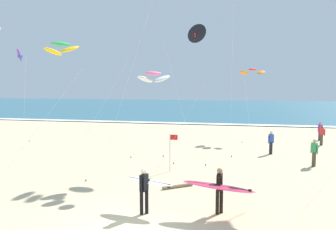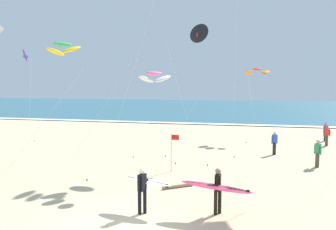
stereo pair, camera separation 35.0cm
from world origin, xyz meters
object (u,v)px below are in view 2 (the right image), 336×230
object	(u,v)px
surfer_lead	(144,185)
bystander_red_top	(327,136)
kite_delta_violet_mid	(26,56)
kite_arc_scarlet_low	(257,72)
kite_arc_rose_close	(154,77)
driftwood_log	(178,186)
bystander_blue_top	(274,143)
bystander_green_top	(318,153)
lifeguard_flag	(172,149)
surfer_trailing	(217,187)
bystander_purple_top	(325,132)
kite_arc_emerald_extra	(63,49)
kite_delta_charcoal_high	(198,33)

from	to	relation	value
surfer_lead	bystander_red_top	distance (m)	18.42
kite_delta_violet_mid	kite_arc_scarlet_low	world-z (taller)	kite_delta_violet_mid
kite_arc_rose_close	driftwood_log	world-z (taller)	kite_arc_rose_close
kite_arc_scarlet_low	bystander_blue_top	bearing A→B (deg)	-80.81
bystander_green_top	lifeguard_flag	distance (m)	8.39
driftwood_log	surfer_trailing	bearing A→B (deg)	-54.57
bystander_purple_top	bystander_blue_top	bearing A→B (deg)	-125.97
bystander_red_top	kite_arc_emerald_extra	bearing A→B (deg)	-144.37
lifeguard_flag	bystander_red_top	bearing A→B (deg)	44.52
bystander_blue_top	lifeguard_flag	bearing A→B (deg)	-135.44
surfer_trailing	driftwood_log	bearing A→B (deg)	125.43
kite_arc_rose_close	lifeguard_flag	xyz separation A→B (m)	(0.67, 1.15, -3.81)
kite_arc_emerald_extra	lifeguard_flag	world-z (taller)	kite_arc_emerald_extra
surfer_lead	lifeguard_flag	size ratio (longest dim) A/B	0.97
surfer_lead	kite_arc_scarlet_low	xyz separation A→B (m)	(4.65, 17.55, 4.81)
kite_delta_violet_mid	bystander_blue_top	xyz separation A→B (m)	(21.12, -2.94, -6.51)
bystander_blue_top	driftwood_log	bearing A→B (deg)	-120.97
surfer_trailing	bystander_green_top	size ratio (longest dim) A/B	1.63
kite_arc_scarlet_low	lifeguard_flag	bearing A→B (deg)	-112.00
surfer_lead	bystander_green_top	xyz separation A→B (m)	(7.72, 8.45, -0.23)
kite_arc_emerald_extra	driftwood_log	bearing A→B (deg)	-11.37
bystander_green_top	kite_arc_rose_close	bearing A→B (deg)	-155.16
kite_arc_scarlet_low	lifeguard_flag	size ratio (longest dim) A/B	2.92
surfer_lead	kite_arc_scarlet_low	distance (m)	18.78
kite_arc_scarlet_low	bystander_red_top	distance (m)	7.55
surfer_lead	kite_arc_scarlet_low	bearing A→B (deg)	75.17
surfer_trailing	bystander_red_top	distance (m)	16.92
kite_delta_violet_mid	bystander_green_top	world-z (taller)	kite_delta_violet_mid
surfer_trailing	kite_arc_emerald_extra	bearing A→B (deg)	154.04
kite_arc_emerald_extra	driftwood_log	xyz separation A→B (m)	(6.39, -1.28, -6.51)
kite_arc_scarlet_low	kite_delta_charcoal_high	bearing A→B (deg)	-112.33
kite_arc_scarlet_low	bystander_purple_top	distance (m)	7.59
bystander_blue_top	bystander_purple_top	bearing A→B (deg)	54.03
kite_delta_charcoal_high	driftwood_log	bearing A→B (deg)	-92.04
kite_arc_emerald_extra	bystander_purple_top	distance (m)	21.75
kite_delta_violet_mid	kite_delta_charcoal_high	size ratio (longest dim) A/B	0.94
kite_arc_rose_close	bystander_green_top	size ratio (longest dim) A/B	3.38
bystander_green_top	surfer_lead	bearing A→B (deg)	-132.42
kite_delta_violet_mid	bystander_purple_top	bearing A→B (deg)	7.74
surfer_trailing	lifeguard_flag	xyz separation A→B (m)	(-2.81, 5.39, 0.21)
surfer_lead	kite_arc_emerald_extra	xyz separation A→B (m)	(-5.74, 4.33, 5.54)
kite_arc_scarlet_low	driftwood_log	size ratio (longest dim) A/B	4.07
kite_arc_rose_close	driftwood_log	size ratio (longest dim) A/B	3.56
bystander_blue_top	driftwood_log	size ratio (longest dim) A/B	1.05
driftwood_log	kite_arc_emerald_extra	bearing A→B (deg)	168.63
bystander_blue_top	lifeguard_flag	world-z (taller)	lifeguard_flag
surfer_trailing	kite_arc_emerald_extra	world-z (taller)	kite_arc_emerald_extra
kite_delta_charcoal_high	driftwood_log	xyz separation A→B (m)	(-0.19, -5.25, -7.68)
kite_delta_violet_mid	lifeguard_flag	xyz separation A→B (m)	(15.31, -8.67, -6.06)
surfer_lead	kite_delta_charcoal_high	size ratio (longest dim) A/B	0.24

